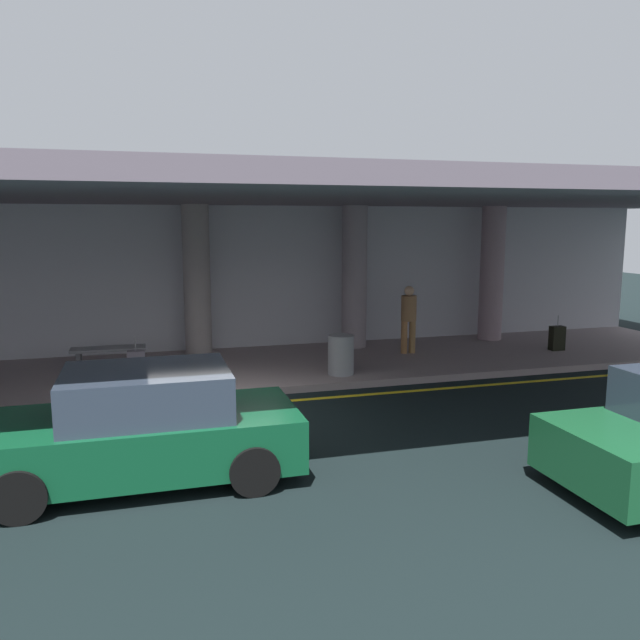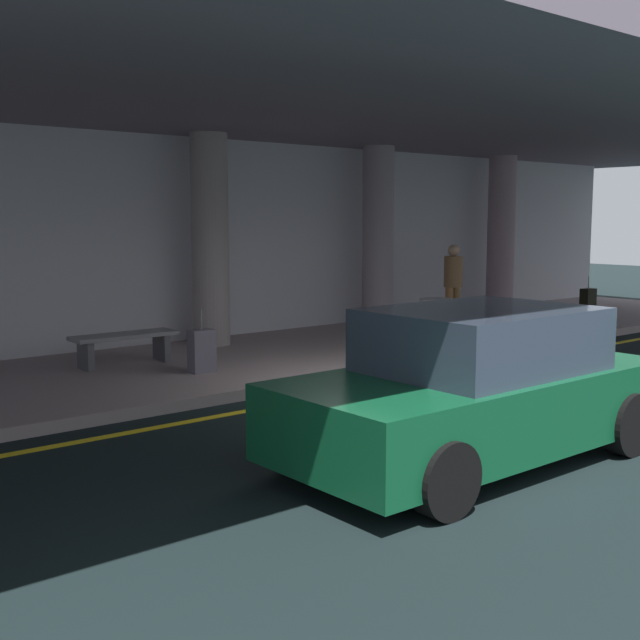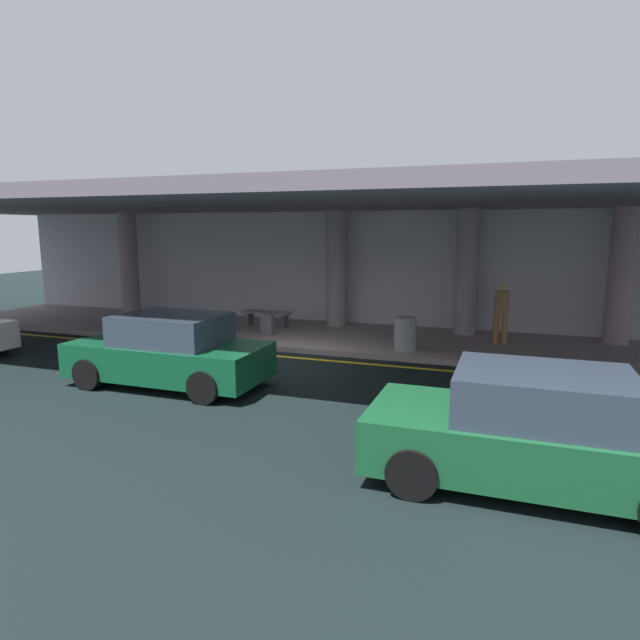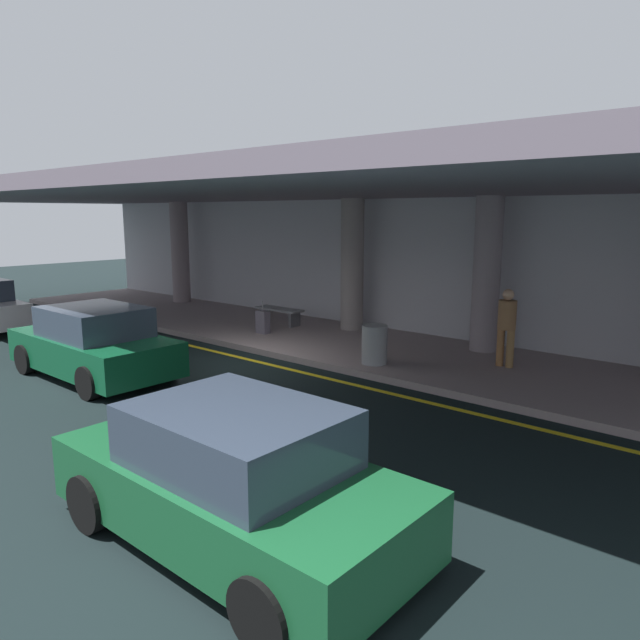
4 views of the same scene
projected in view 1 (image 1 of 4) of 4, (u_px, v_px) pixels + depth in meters
The scene contains 14 objects.
ground_plane at pixel (223, 415), 11.17m from camera, with size 60.00×60.00×0.00m, color black.
sidewalk at pixel (205, 371), 14.10m from camera, with size 26.00×4.20×0.15m, color gray.
lane_stripe_yellow at pixel (219, 406), 11.66m from camera, with size 26.00×0.14×0.01m, color yellow.
support_column_left_mid at pixel (197, 281), 15.10m from camera, with size 0.64×0.64×3.65m, color gray.
support_column_center at pixel (354, 277), 16.18m from camera, with size 0.64×0.64×3.65m, color gray.
support_column_right_mid at pixel (492, 274), 17.27m from camera, with size 0.64×0.64×3.65m, color gray.
ceiling_overhang at pixel (202, 194), 13.02m from camera, with size 28.00×13.20×0.30m, color slate.
terminal_back_wall at pixel (194, 281), 15.95m from camera, with size 26.00×0.30×3.80m, color #B9B7C0.
car_dark_green at pixel (143, 428), 8.24m from camera, with size 4.10×1.92×1.50m.
traveler_with_luggage at pixel (409, 315), 15.52m from camera, with size 0.38×0.38×1.68m.
suitcase_upright_primary at pixel (136, 365), 12.95m from camera, with size 0.36×0.22×0.90m.
suitcase_upright_secondary at pixel (557, 338), 15.97m from camera, with size 0.36×0.22×0.90m.
bench_metal at pixel (108, 353), 13.96m from camera, with size 1.60×0.50×0.48m.
trash_bin_steel at pixel (341, 355), 13.45m from camera, with size 0.56×0.56×0.85m, color gray.
Camera 1 is at (-1.30, -10.83, 3.40)m, focal length 35.29 mm.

